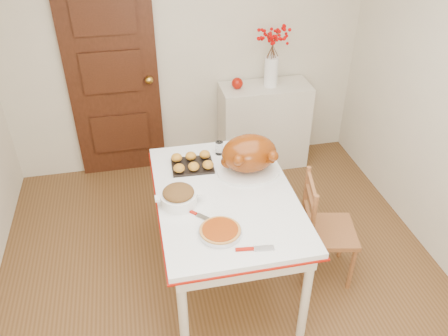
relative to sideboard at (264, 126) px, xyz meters
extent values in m
cube|color=#513318|center=(-0.76, -1.78, -0.45)|extent=(3.50, 4.00, 0.00)
cube|color=beige|center=(-0.76, 0.22, 0.80)|extent=(3.50, 0.00, 2.50)
cube|color=#401C0F|center=(-1.46, 0.19, 0.58)|extent=(0.85, 0.06, 2.06)
cube|color=beige|center=(0.00, 0.00, 0.00)|extent=(0.89, 0.40, 0.89)
sphere|color=#9C1005|center=(-0.29, 0.00, 0.50)|extent=(0.11, 0.11, 0.11)
cylinder|color=#863008|center=(-0.86, -1.94, 0.42)|extent=(0.32, 0.32, 0.05)
cylinder|color=white|center=(-0.68, -1.04, 0.44)|extent=(0.08, 0.08, 0.10)
camera|label=1|loc=(-1.26, -3.97, 2.30)|focal=36.45mm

